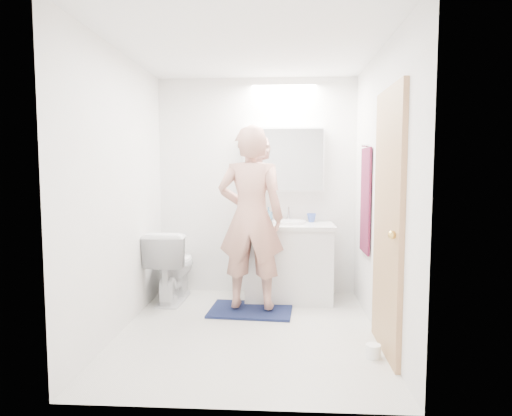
# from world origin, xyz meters

# --- Properties ---
(floor) EXTENTS (2.50, 2.50, 0.00)m
(floor) POSITION_xyz_m (0.00, 0.00, 0.00)
(floor) COLOR silver
(floor) RESTS_ON ground
(ceiling) EXTENTS (2.50, 2.50, 0.00)m
(ceiling) POSITION_xyz_m (0.00, 0.00, 2.40)
(ceiling) COLOR white
(ceiling) RESTS_ON floor
(wall_back) EXTENTS (2.50, 0.00, 2.50)m
(wall_back) POSITION_xyz_m (0.00, 1.25, 1.20)
(wall_back) COLOR white
(wall_back) RESTS_ON floor
(wall_front) EXTENTS (2.50, 0.00, 2.50)m
(wall_front) POSITION_xyz_m (0.00, -1.25, 1.20)
(wall_front) COLOR white
(wall_front) RESTS_ON floor
(wall_left) EXTENTS (0.00, 2.50, 2.50)m
(wall_left) POSITION_xyz_m (-1.10, 0.00, 1.20)
(wall_left) COLOR white
(wall_left) RESTS_ON floor
(wall_right) EXTENTS (0.00, 2.50, 2.50)m
(wall_right) POSITION_xyz_m (1.10, 0.00, 1.20)
(wall_right) COLOR white
(wall_right) RESTS_ON floor
(vanity_cabinet) EXTENTS (0.90, 0.55, 0.78)m
(vanity_cabinet) POSITION_xyz_m (0.36, 0.96, 0.39)
(vanity_cabinet) COLOR silver
(vanity_cabinet) RESTS_ON floor
(countertop) EXTENTS (0.95, 0.58, 0.04)m
(countertop) POSITION_xyz_m (0.36, 0.96, 0.80)
(countertop) COLOR white
(countertop) RESTS_ON vanity_cabinet
(sink_basin) EXTENTS (0.36, 0.36, 0.03)m
(sink_basin) POSITION_xyz_m (0.36, 0.99, 0.84)
(sink_basin) COLOR white
(sink_basin) RESTS_ON countertop
(faucet) EXTENTS (0.02, 0.02, 0.16)m
(faucet) POSITION_xyz_m (0.36, 1.19, 0.90)
(faucet) COLOR silver
(faucet) RESTS_ON countertop
(medicine_cabinet) EXTENTS (0.88, 0.14, 0.70)m
(medicine_cabinet) POSITION_xyz_m (0.30, 1.18, 1.50)
(medicine_cabinet) COLOR white
(medicine_cabinet) RESTS_ON wall_back
(mirror_panel) EXTENTS (0.84, 0.01, 0.66)m
(mirror_panel) POSITION_xyz_m (0.30, 1.10, 1.50)
(mirror_panel) COLOR silver
(mirror_panel) RESTS_ON medicine_cabinet
(toilet) EXTENTS (0.45, 0.76, 0.76)m
(toilet) POSITION_xyz_m (-0.88, 0.85, 0.38)
(toilet) COLOR white
(toilet) RESTS_ON floor
(bath_rug) EXTENTS (0.84, 0.61, 0.02)m
(bath_rug) POSITION_xyz_m (-0.02, 0.54, 0.01)
(bath_rug) COLOR #152242
(bath_rug) RESTS_ON floor
(person) EXTENTS (0.67, 0.47, 1.76)m
(person) POSITION_xyz_m (-0.02, 0.54, 0.93)
(person) COLOR tan
(person) RESTS_ON bath_rug
(door) EXTENTS (0.04, 0.80, 2.00)m
(door) POSITION_xyz_m (1.08, -0.35, 1.00)
(door) COLOR tan
(door) RESTS_ON wall_right
(door_knob) EXTENTS (0.06, 0.06, 0.06)m
(door_knob) POSITION_xyz_m (1.04, -0.65, 0.95)
(door_knob) COLOR gold
(door_knob) RESTS_ON door
(towel) EXTENTS (0.02, 0.42, 1.00)m
(towel) POSITION_xyz_m (1.08, 0.55, 1.10)
(towel) COLOR #131137
(towel) RESTS_ON wall_right
(towel_hook) EXTENTS (0.07, 0.02, 0.02)m
(towel_hook) POSITION_xyz_m (1.07, 0.55, 1.62)
(towel_hook) COLOR silver
(towel_hook) RESTS_ON wall_right
(soap_bottle_a) EXTENTS (0.12, 0.12, 0.24)m
(soap_bottle_a) POSITION_xyz_m (0.05, 1.11, 0.94)
(soap_bottle_a) COLOR beige
(soap_bottle_a) RESTS_ON countertop
(soap_bottle_b) EXTENTS (0.09, 0.09, 0.16)m
(soap_bottle_b) POSITION_xyz_m (0.14, 1.15, 0.90)
(soap_bottle_b) COLOR #518AAF
(soap_bottle_b) RESTS_ON countertop
(toothbrush_cup) EXTENTS (0.13, 0.13, 0.09)m
(toothbrush_cup) POSITION_xyz_m (0.61, 1.12, 0.87)
(toothbrush_cup) COLOR #3C57B5
(toothbrush_cup) RESTS_ON countertop
(toilet_paper_roll) EXTENTS (0.11, 0.11, 0.10)m
(toilet_paper_roll) POSITION_xyz_m (0.97, -0.48, 0.05)
(toilet_paper_roll) COLOR white
(toilet_paper_roll) RESTS_ON floor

